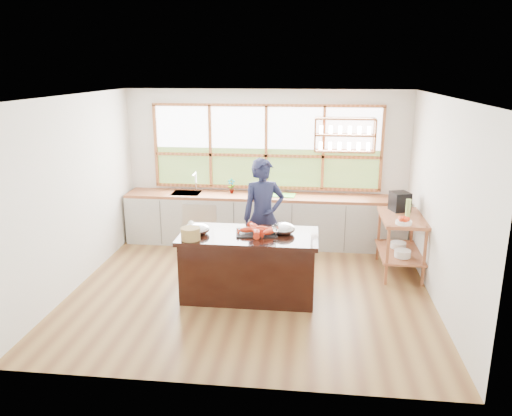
% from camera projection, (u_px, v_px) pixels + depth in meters
% --- Properties ---
extents(ground_plane, '(5.00, 5.00, 0.00)m').
position_uv_depth(ground_plane, '(251.00, 289.00, 7.12)').
color(ground_plane, olive).
extents(room_shell, '(5.02, 4.52, 2.71)m').
position_uv_depth(room_shell, '(257.00, 162.00, 7.13)').
color(room_shell, silver).
rests_on(room_shell, ground_plane).
extents(back_counter, '(4.90, 0.63, 0.90)m').
position_uv_depth(back_counter, '(263.00, 219.00, 8.85)').
color(back_counter, beige).
rests_on(back_counter, ground_plane).
extents(right_shelf_unit, '(0.62, 1.10, 0.90)m').
position_uv_depth(right_shelf_unit, '(401.00, 235.00, 7.56)').
color(right_shelf_unit, '#9C5B39').
rests_on(right_shelf_unit, ground_plane).
extents(island, '(1.85, 0.90, 0.90)m').
position_uv_depth(island, '(249.00, 265.00, 6.80)').
color(island, black).
rests_on(island, ground_plane).
extents(cook, '(0.75, 0.62, 1.77)m').
position_uv_depth(cook, '(263.00, 217.00, 7.52)').
color(cook, '#1A1D3C').
rests_on(cook, ground_plane).
extents(potted_plant, '(0.15, 0.11, 0.27)m').
position_uv_depth(potted_plant, '(231.00, 186.00, 8.81)').
color(potted_plant, slate).
rests_on(potted_plant, back_counter).
extents(cutting_board, '(0.43, 0.34, 0.01)m').
position_uv_depth(cutting_board, '(283.00, 195.00, 8.69)').
color(cutting_board, '#53BF39').
rests_on(cutting_board, back_counter).
extents(espresso_machine, '(0.33, 0.35, 0.30)m').
position_uv_depth(espresso_machine, '(400.00, 201.00, 7.75)').
color(espresso_machine, black).
rests_on(espresso_machine, right_shelf_unit).
extents(wine_bottle, '(0.07, 0.07, 0.29)m').
position_uv_depth(wine_bottle, '(408.00, 209.00, 7.34)').
color(wine_bottle, '#9DC457').
rests_on(wine_bottle, right_shelf_unit).
extents(fruit_bowl, '(0.23, 0.23, 0.11)m').
position_uv_depth(fruit_bowl, '(404.00, 221.00, 7.11)').
color(fruit_bowl, white).
rests_on(fruit_bowl, right_shelf_unit).
extents(slate_board, '(0.60, 0.48, 0.02)m').
position_uv_depth(slate_board, '(256.00, 233.00, 6.72)').
color(slate_board, black).
rests_on(slate_board, island).
extents(lobster_pile, '(0.52, 0.48, 0.08)m').
position_uv_depth(lobster_pile, '(258.00, 230.00, 6.67)').
color(lobster_pile, red).
rests_on(lobster_pile, slate_board).
extents(mixing_bowl_left, '(0.30, 0.30, 0.14)m').
position_uv_depth(mixing_bowl_left, '(199.00, 229.00, 6.70)').
color(mixing_bowl_left, '#B7B9BF').
rests_on(mixing_bowl_left, island).
extents(mixing_bowl_right, '(0.32, 0.32, 0.15)m').
position_uv_depth(mixing_bowl_right, '(283.00, 229.00, 6.70)').
color(mixing_bowl_right, '#B7B9BF').
rests_on(mixing_bowl_right, island).
extents(wine_glass, '(0.08, 0.08, 0.22)m').
position_uv_depth(wine_glass, '(276.00, 229.00, 6.38)').
color(wine_glass, silver).
rests_on(wine_glass, island).
extents(wicker_basket, '(0.25, 0.25, 0.16)m').
position_uv_depth(wicker_basket, '(191.00, 234.00, 6.45)').
color(wicker_basket, '#A18045').
rests_on(wicker_basket, island).
extents(parchment_roll, '(0.18, 0.31, 0.08)m').
position_uv_depth(parchment_roll, '(192.00, 226.00, 6.89)').
color(parchment_roll, silver).
rests_on(parchment_roll, island).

